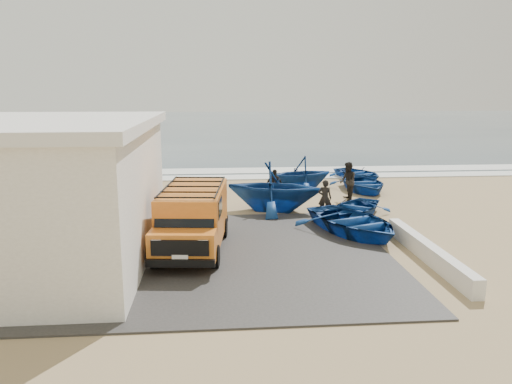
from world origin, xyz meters
name	(u,v)px	position (x,y,z in m)	size (l,w,h in m)	color
ground	(256,236)	(0.00, 0.00, 0.00)	(160.00, 160.00, 0.00)	tan
slab	(198,256)	(-2.00, -2.00, 0.03)	(12.00, 10.00, 0.05)	#393634
ocean	(224,125)	(0.00, 56.00, 0.00)	(180.00, 88.00, 0.01)	#385166
surf_line	(239,177)	(0.00, 12.00, 0.03)	(180.00, 1.60, 0.06)	white
surf_wash	(237,171)	(0.00, 14.50, 0.02)	(180.00, 2.20, 0.04)	white
building	(10,192)	(-7.50, -2.00, 2.16)	(8.40, 9.40, 4.30)	white
parapet	(428,252)	(5.00, -3.00, 0.28)	(0.35, 6.00, 0.55)	silver
van	(193,216)	(-2.18, -1.32, 1.12)	(2.38, 5.04, 2.09)	orange
boat_near_left	(353,222)	(3.49, 0.03, 0.46)	(3.15, 4.41, 0.91)	navy
boat_near_right	(355,208)	(4.29, 2.57, 0.34)	(2.36, 3.30, 0.68)	navy
boat_mid_left	(274,187)	(1.07, 3.72, 1.07)	(3.49, 4.04, 2.13)	navy
boat_mid_right	(363,183)	(6.14, 7.58, 0.41)	(2.80, 3.92, 0.81)	navy
boat_far_left	(300,173)	(2.96, 8.02, 0.89)	(2.93, 3.39, 1.79)	navy
boat_far_right	(358,173)	(6.86, 10.95, 0.35)	(2.43, 3.41, 0.71)	navy
fisherman_front	(325,198)	(3.05, 2.69, 0.76)	(0.55, 0.36, 1.52)	black
fisherman_middle	(348,181)	(4.80, 5.61, 0.90)	(0.88, 0.68, 1.80)	black
fisherman_back	(274,185)	(1.30, 5.58, 0.76)	(0.89, 0.37, 1.51)	black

